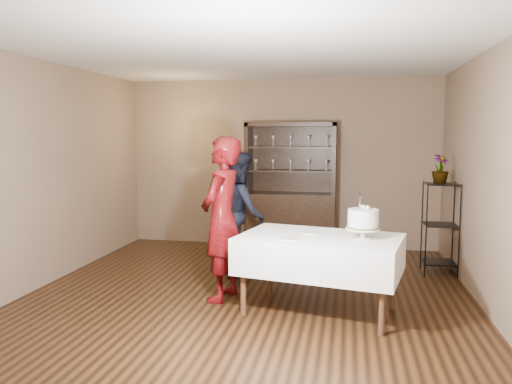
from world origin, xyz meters
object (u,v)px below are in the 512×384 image
china_hutch (291,208)px  man (239,213)px  cake (363,220)px  plant_etagere (440,224)px  cake_table (320,254)px  woman (222,219)px  potted_plant (440,169)px

china_hutch → man: size_ratio=1.24×
china_hutch → cake: (1.04, -2.85, 0.31)m
plant_etagere → cake_table: size_ratio=0.68×
china_hutch → man: bearing=-107.6°
man → cake_table: bearing=-163.5°
woman → potted_plant: size_ratio=4.82×
man → plant_etagere: bearing=-104.4°
plant_etagere → woman: 2.96m
potted_plant → cake_table: bearing=-128.8°
plant_etagere → cake: 2.10m
china_hutch → woman: china_hutch is taller
woman → cake: woman is taller
cake_table → cake: 0.56m
cake → potted_plant: size_ratio=1.23×
woman → man: woman is taller
woman → cake_table: bearing=87.8°
china_hutch → potted_plant: china_hutch is taller
cake_table → man: size_ratio=1.09×
woman → cake: (1.50, -0.28, 0.08)m
plant_etagere → cake: bearing=-120.0°
cake_table → woman: size_ratio=0.98×
china_hutch → man: (-0.49, -1.54, 0.14)m
cake_table → cake: size_ratio=3.81×
plant_etagere → woman: bearing=-149.1°
woman → man: bearing=-168.4°
cake_table → cake: bearing=-7.1°
cake → potted_plant: (1.02, 1.83, 0.40)m
plant_etagere → cake_table: bearing=-129.9°
woman → cake: bearing=89.1°
cake → woman: bearing=169.5°
china_hutch → cake: size_ratio=4.34×
woman → plant_etagere: bearing=130.5°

